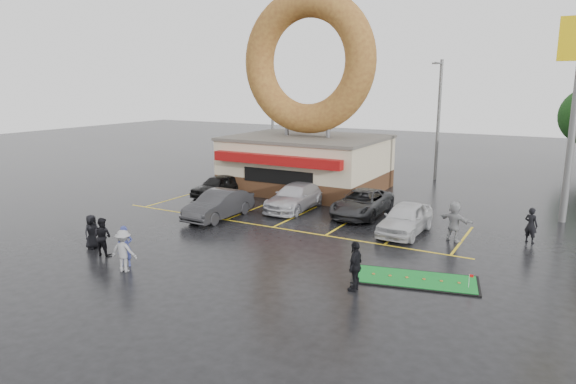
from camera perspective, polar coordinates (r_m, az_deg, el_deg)
The scene contains 18 objects.
ground at distance 23.87m, azimuth -5.96°, elevation -5.87°, with size 120.00×120.00×0.00m, color black.
donut_shop at distance 35.49m, azimuth 2.12°, elevation 7.44°, with size 10.20×8.70×13.50m.
streetlight_left at distance 44.94m, azimuth -1.78°, elevation 8.82°, with size 0.40×2.21×9.00m.
streetlight_mid at distance 40.52m, azimuth 16.36°, elevation 7.99°, with size 0.40×2.21×9.00m.
car_black at distance 33.94m, azimuth -7.78°, elevation 0.70°, with size 1.65×4.11×1.40m, color black.
car_dgrey at distance 28.39m, azimuth -7.70°, elevation -1.40°, with size 1.62×4.65×1.53m, color #2A2A2C.
car_silver at distance 30.15m, azimuth 0.83°, elevation -0.55°, with size 2.07×5.10×1.48m, color #B6B6BC.
car_grey at distance 29.10m, azimuth 8.24°, elevation -1.20°, with size 2.36×5.12×1.42m, color #2A2A2C.
car_white at distance 25.96m, azimuth 12.92°, elevation -2.88°, with size 1.81×4.50×1.53m, color silver.
person_blue at distance 21.91m, azimuth -17.67°, elevation -5.75°, with size 0.61×0.40×1.67m, color navy.
person_blackjkt at distance 23.59m, azimuth -19.91°, elevation -4.66°, with size 0.81×0.63×1.66m, color black.
person_hoodie at distance 21.30m, azimuth -17.79°, elevation -6.24°, with size 1.09×0.63×1.69m, color gray.
person_bystander at distance 24.70m, azimuth -20.97°, elevation -4.13°, with size 0.76×0.49×1.55m, color black.
person_cameraman at distance 18.64m, azimuth 7.49°, elevation -8.14°, with size 1.08×0.45×1.84m, color black.
person_walker_near at distance 25.32m, azimuth 17.99°, elevation -3.11°, with size 1.77×0.56×1.91m, color #99999B.
person_walker_far at distance 26.40m, azimuth 25.38°, elevation -3.35°, with size 0.61×0.40×1.68m, color black.
dumpster at distance 37.03m, azimuth -5.20°, elevation 1.63°, with size 1.80×1.20×1.30m, color #173E1A.
putting_green at distance 20.24m, azimuth 13.96°, elevation -9.41°, with size 4.94×2.97×0.58m.
Camera 1 is at (13.25, -18.46, 7.33)m, focal length 32.00 mm.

